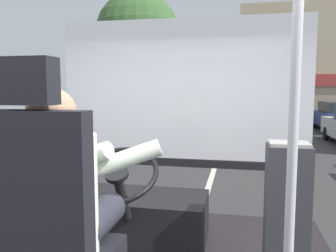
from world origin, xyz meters
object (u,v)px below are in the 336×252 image
object	(u,v)px
steering_console	(137,217)
fare_box	(286,214)
driver_seat	(49,242)
bus_driver	(62,193)
handrail_pole	(293,129)

from	to	relation	value
steering_console	fare_box	size ratio (longest dim) A/B	1.19
driver_seat	bus_driver	world-z (taller)	driver_seat
bus_driver	steering_console	world-z (taller)	bus_driver
handrail_pole	fare_box	xyz separation A→B (m)	(0.08, 0.68, -0.63)
driver_seat	bus_driver	size ratio (longest dim) A/B	1.64
handrail_pole	fare_box	size ratio (longest dim) A/B	2.35
steering_console	handrail_pole	distance (m)	1.68
bus_driver	handrail_pole	bearing A→B (deg)	8.40
driver_seat	handrail_pole	distance (m)	1.16
driver_seat	bus_driver	distance (m)	0.21
bus_driver	steering_console	bearing A→B (deg)	90.00
fare_box	handrail_pole	bearing A→B (deg)	-96.73
driver_seat	steering_console	distance (m)	1.34
driver_seat	bus_driver	xyz separation A→B (m)	(0.00, 0.12, 0.18)
bus_driver	handrail_pole	size ratio (longest dim) A/B	0.39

